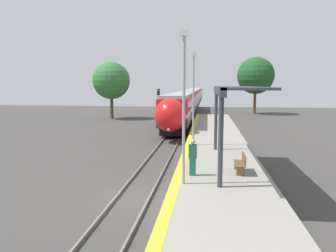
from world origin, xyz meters
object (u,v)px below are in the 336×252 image
Objects in this scene: train at (192,98)px; lamppost_mid at (193,93)px; person_waiting at (193,157)px; lamppost_near at (184,99)px; railway_signal at (158,104)px; platform_bench at (241,163)px.

lamppost_mid is at bearing -87.21° from train.
train is 52.51m from person_waiting.
lamppost_near is at bearing -90.00° from lamppost_mid.
person_waiting is at bearing 76.23° from lamppost_near.
lamppost_mid reaches higher than person_waiting.
train is 30.86m from railway_signal.
railway_signal reaches higher than platform_bench.
railway_signal reaches higher than train.
train is 13.35× the size of lamppost_near.
lamppost_mid reaches higher than train.
lamppost_near is (2.19, -53.74, 2.08)m from train.
person_waiting is 22.22m from railway_signal.
train is 51.95m from platform_bench.
platform_bench is 2.35m from person_waiting.
railway_signal is (-7.00, 20.95, 1.39)m from platform_bench.
lamppost_near reaches higher than train.
railway_signal is 23.45m from lamppost_near.
lamppost_mid reaches higher than platform_bench.
platform_bench is 7.86m from lamppost_mid.
lamppost_mid is at bearing 110.34° from platform_bench.
person_waiting is 2.95m from lamppost_near.
lamppost_mid is (-0.32, 7.52, 2.63)m from person_waiting.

